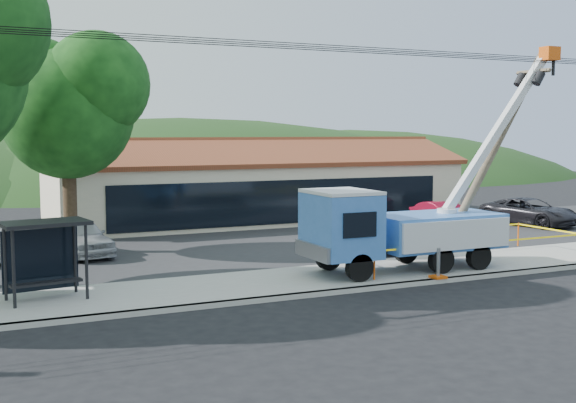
# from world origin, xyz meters

# --- Properties ---
(ground) EXTENTS (120.00, 120.00, 0.00)m
(ground) POSITION_xyz_m (0.00, 0.00, 0.00)
(ground) COLOR black
(ground) RESTS_ON ground
(curb) EXTENTS (60.00, 0.25, 0.15)m
(curb) POSITION_xyz_m (0.00, 2.10, 0.07)
(curb) COLOR #9B9891
(curb) RESTS_ON ground
(sidewalk) EXTENTS (60.00, 4.00, 0.15)m
(sidewalk) POSITION_xyz_m (0.00, 4.00, 0.07)
(sidewalk) COLOR #9B9891
(sidewalk) RESTS_ON ground
(parking_lot) EXTENTS (60.00, 12.00, 0.10)m
(parking_lot) POSITION_xyz_m (0.00, 12.00, 0.05)
(parking_lot) COLOR #28282B
(parking_lot) RESTS_ON ground
(strip_mall) EXTENTS (22.50, 8.53, 4.67)m
(strip_mall) POSITION_xyz_m (4.00, 19.98, 1.88)
(strip_mall) COLOR beige
(strip_mall) RESTS_ON ground
(tree_lot) EXTENTS (6.30, 5.60, 8.94)m
(tree_lot) POSITION_xyz_m (-7.00, 13.00, 6.21)
(tree_lot) COLOR #332316
(tree_lot) RESTS_ON ground
(hill_center) EXTENTS (89.60, 64.00, 32.00)m
(hill_center) POSITION_xyz_m (10.00, 55.00, 0.00)
(hill_center) COLOR #1E3D16
(hill_center) RESTS_ON ground
(hill_east) EXTENTS (72.80, 52.00, 26.00)m
(hill_east) POSITION_xyz_m (30.00, 55.00, 0.00)
(hill_east) COLOR #1E3D16
(hill_east) RESTS_ON ground
(utility_truck) EXTENTS (10.20, 3.88, 7.98)m
(utility_truck) POSITION_xyz_m (2.76, 3.87, 1.68)
(utility_truck) COLOR black
(utility_truck) RESTS_ON ground
(leaning_pole) EXTENTS (5.00, 1.70, 7.88)m
(leaning_pole) POSITION_xyz_m (7.07, 4.07, 4.42)
(leaning_pole) COLOR brown
(leaning_pole) RESTS_ON ground
(bus_shelter) EXTENTS (2.56, 1.78, 2.29)m
(bus_shelter) POSITION_xyz_m (-8.95, 4.56, 1.81)
(bus_shelter) COLOR black
(bus_shelter) RESTS_ON ground
(caution_tape) EXTENTS (9.24, 3.43, 0.99)m
(caution_tape) POSITION_xyz_m (5.70, 4.53, 0.87)
(caution_tape) COLOR #E1520C
(caution_tape) RESTS_ON ground
(car_silver) EXTENTS (2.49, 4.57, 1.47)m
(car_silver) POSITION_xyz_m (-6.85, 11.95, 0.00)
(car_silver) COLOR #AEB0B5
(car_silver) RESTS_ON ground
(car_red) EXTENTS (1.49, 4.16, 1.37)m
(car_red) POSITION_xyz_m (10.87, 12.08, 0.00)
(car_red) COLOR maroon
(car_red) RESTS_ON ground
(car_white) EXTENTS (4.78, 2.29, 1.34)m
(car_white) POSITION_xyz_m (-9.05, 11.55, 0.00)
(car_white) COLOR silver
(car_white) RESTS_ON ground
(car_dark) EXTENTS (3.48, 5.50, 1.42)m
(car_dark) POSITION_xyz_m (16.00, 11.59, 0.00)
(car_dark) COLOR black
(car_dark) RESTS_ON ground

